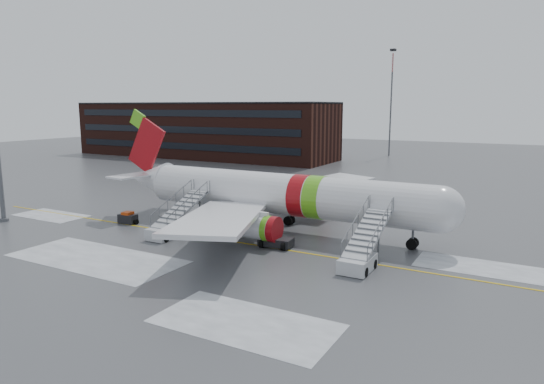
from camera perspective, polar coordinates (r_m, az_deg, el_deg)
The scene contains 8 objects.
ground at distance 43.15m, azimuth -4.50°, elevation -5.41°, with size 260.00×260.00×0.00m, color #494C4F.
airliner at distance 45.14m, azimuth 0.18°, elevation -0.24°, with size 35.03×32.97×11.18m.
airstair_fwd at distance 35.63m, azimuth 10.44°, elevation -7.13°, with size 2.05×7.70×3.48m.
airstair_aft at distance 44.24m, azimuth -11.81°, elevation -3.79°, with size 2.05×7.70×3.48m.
pushback_tug at distance 40.26m, azimuth 0.24°, elevation -5.50°, with size 2.86×2.25×1.57m.
baggage_tractor at distance 50.19m, azimuth -16.60°, elevation -3.01°, with size 2.32×1.18×1.19m.
terminal_building at distance 112.63m, azimuth -8.26°, elevation 7.29°, with size 62.00×16.11×12.30m.
light_mast_far_n at distance 116.83m, azimuth 13.86°, elevation 10.95°, with size 1.20×1.20×24.25m.
Camera 1 is at (23.06, -34.60, 11.51)m, focal length 32.00 mm.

